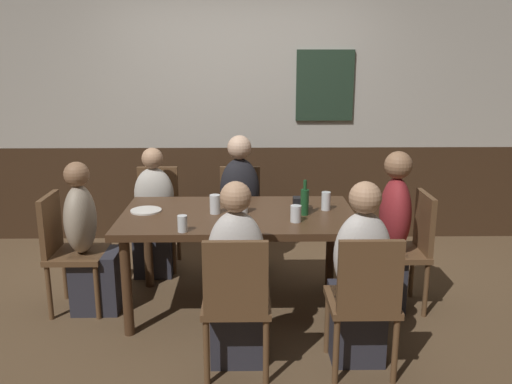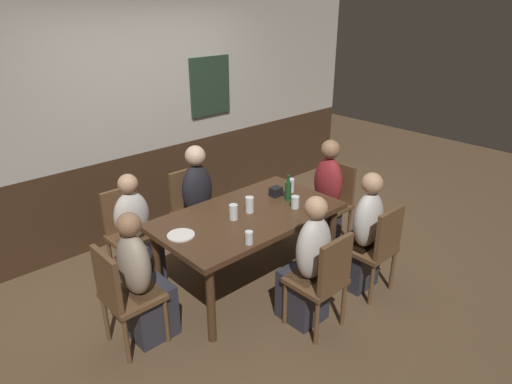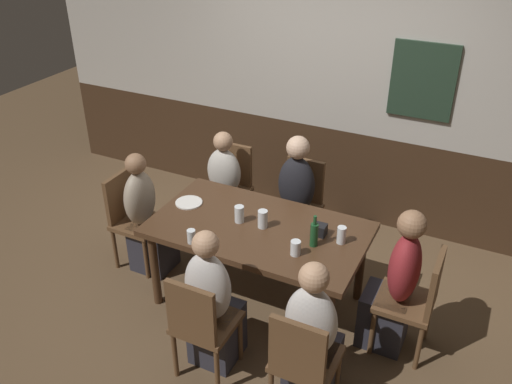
{
  "view_description": "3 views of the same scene",
  "coord_description": "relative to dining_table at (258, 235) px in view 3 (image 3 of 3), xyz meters",
  "views": [
    {
      "loc": [
        0.07,
        -3.74,
        1.85
      ],
      "look_at": [
        0.13,
        -0.05,
        0.91
      ],
      "focal_mm": 37.82,
      "sensor_mm": 36.0,
      "label": 1
    },
    {
      "loc": [
        -2.42,
        -2.72,
        2.53
      ],
      "look_at": [
        0.1,
        0.0,
        0.92
      ],
      "focal_mm": 31.6,
      "sensor_mm": 36.0,
      "label": 2
    },
    {
      "loc": [
        1.55,
        -3.2,
        3.1
      ],
      "look_at": [
        0.03,
        -0.09,
        1.11
      ],
      "focal_mm": 38.27,
      "sensor_mm": 36.0,
      "label": 3
    }
  ],
  "objects": [
    {
      "name": "wall_back",
      "position": [
        0.01,
        1.65,
        0.64
      ],
      "size": [
        6.4,
        0.13,
        2.6
      ],
      "color": "#3D2819",
      "rests_on": "ground_plane"
    },
    {
      "name": "plate_white_large",
      "position": [
        -0.68,
        0.06,
        0.08
      ],
      "size": [
        0.23,
        0.23,
        0.01
      ],
      "primitive_type": "cylinder",
      "color": "white",
      "rests_on": "dining_table"
    },
    {
      "name": "chair_head_east",
      "position": [
        1.26,
        0.0,
        -0.17
      ],
      "size": [
        0.4,
        0.4,
        0.88
      ],
      "color": "brown",
      "rests_on": "ground_plane"
    },
    {
      "name": "pint_glass_pale",
      "position": [
        0.65,
        0.08,
        0.14
      ],
      "size": [
        0.07,
        0.07,
        0.14
      ],
      "color": "silver",
      "rests_on": "dining_table"
    },
    {
      "name": "person_left_far",
      "position": [
        -0.74,
        0.73,
        -0.21
      ],
      "size": [
        0.34,
        0.37,
        1.09
      ],
      "color": "#2D2D38",
      "rests_on": "ground_plane"
    },
    {
      "name": "ground_plane",
      "position": [
        0.0,
        0.0,
        -0.66
      ],
      "size": [
        12.0,
        12.0,
        0.0
      ],
      "primitive_type": "plane",
      "color": "brown"
    },
    {
      "name": "person_mid_near",
      "position": [
        0.0,
        -0.73,
        -0.18
      ],
      "size": [
        0.34,
        0.37,
        1.16
      ],
      "color": "#2D2D38",
      "rests_on": "ground_plane"
    },
    {
      "name": "dining_table",
      "position": [
        0.0,
        0.0,
        0.0
      ],
      "size": [
        1.69,
        0.95,
        0.74
      ],
      "color": "#472D1C",
      "rests_on": "ground_plane"
    },
    {
      "name": "pint_glass_amber",
      "position": [
        0.4,
        -0.21,
        0.13
      ],
      "size": [
        0.07,
        0.07,
        0.12
      ],
      "color": "silver",
      "rests_on": "dining_table"
    },
    {
      "name": "chair_left_far",
      "position": [
        -0.74,
        0.89,
        -0.17
      ],
      "size": [
        0.4,
        0.4,
        0.88
      ],
      "color": "brown",
      "rests_on": "ground_plane"
    },
    {
      "name": "beer_glass_half",
      "position": [
        -0.35,
        -0.41,
        0.12
      ],
      "size": [
        0.06,
        0.06,
        0.11
      ],
      "color": "silver",
      "rests_on": "dining_table"
    },
    {
      "name": "person_head_east",
      "position": [
        1.1,
        0.0,
        -0.16
      ],
      "size": [
        0.37,
        0.34,
        1.19
      ],
      "color": "#2D2D38",
      "rests_on": "ground_plane"
    },
    {
      "name": "chair_mid_far",
      "position": [
        0.0,
        0.89,
        -0.17
      ],
      "size": [
        0.4,
        0.4,
        0.88
      ],
      "color": "brown",
      "rests_on": "ground_plane"
    },
    {
      "name": "highball_clear",
      "position": [
        -0.17,
        -0.0,
        0.14
      ],
      "size": [
        0.08,
        0.08,
        0.14
      ],
      "color": "silver",
      "rests_on": "dining_table"
    },
    {
      "name": "tumbler_short",
      "position": [
        0.03,
        0.01,
        0.15
      ],
      "size": [
        0.08,
        0.08,
        0.15
      ],
      "color": "silver",
      "rests_on": "dining_table"
    },
    {
      "name": "person_mid_far",
      "position": [
        -0.0,
        0.73,
        -0.15
      ],
      "size": [
        0.34,
        0.37,
        1.19
      ],
      "color": "#2D2D38",
      "rests_on": "ground_plane"
    },
    {
      "name": "chair_mid_near",
      "position": [
        0.0,
        -0.89,
        -0.17
      ],
      "size": [
        0.4,
        0.4,
        0.88
      ],
      "color": "brown",
      "rests_on": "ground_plane"
    },
    {
      "name": "person_right_near",
      "position": [
        0.74,
        -0.73,
        -0.18
      ],
      "size": [
        0.34,
        0.37,
        1.16
      ],
      "color": "#2D2D38",
      "rests_on": "ground_plane"
    },
    {
      "name": "person_head_west",
      "position": [
        -1.09,
        0.0,
        -0.19
      ],
      "size": [
        0.37,
        0.34,
        1.12
      ],
      "color": "#2D2D38",
      "rests_on": "ground_plane"
    },
    {
      "name": "beer_bottle_green",
      "position": [
        0.48,
        -0.04,
        0.18
      ],
      "size": [
        0.06,
        0.06,
        0.26
      ],
      "color": "#194723",
      "rests_on": "dining_table"
    },
    {
      "name": "chair_right_near",
      "position": [
        0.74,
        -0.89,
        -0.17
      ],
      "size": [
        0.4,
        0.4,
        0.88
      ],
      "color": "brown",
      "rests_on": "ground_plane"
    },
    {
      "name": "chair_head_west",
      "position": [
        -1.26,
        0.0,
        -0.17
      ],
      "size": [
        0.4,
        0.4,
        0.88
      ],
      "color": "brown",
      "rests_on": "ground_plane"
    },
    {
      "name": "condiment_caddy",
      "position": [
        0.46,
        0.11,
        0.12
      ],
      "size": [
        0.11,
        0.09,
        0.09
      ],
      "primitive_type": "cube",
      "color": "black",
      "rests_on": "dining_table"
    }
  ]
}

